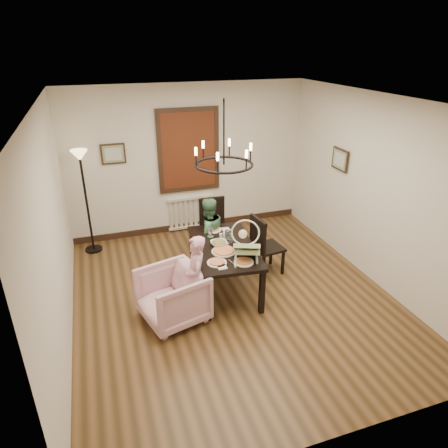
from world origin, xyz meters
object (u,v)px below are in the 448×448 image
chair_far (215,229)px  baby_bouncer (247,245)px  drinking_glass (231,238)px  floor_lamp (87,204)px  chair_right (268,244)px  elderly_woman (196,284)px  seated_man (208,240)px  dining_table (224,251)px  armchair (172,296)px

chair_far → baby_bouncer: size_ratio=1.79×
drinking_glass → floor_lamp: size_ratio=0.09×
floor_lamp → chair_right: bearing=-31.9°
elderly_woman → seated_man: seated_man is taller
chair_right → drinking_glass: 0.78m
dining_table → baby_bouncer: size_ratio=2.85×
chair_far → drinking_glass: (-0.06, -0.95, 0.29)m
dining_table → chair_right: (0.82, 0.23, -0.14)m
dining_table → chair_far: (0.18, 1.01, -0.13)m
chair_far → chair_right: (0.64, -0.79, -0.01)m
dining_table → drinking_glass: bearing=31.6°
chair_far → elderly_woman: chair_far is taller
dining_table → floor_lamp: bearing=140.5°
drinking_glass → chair_far: bearing=86.5°
dining_table → chair_far: size_ratio=1.59×
seated_man → armchair: bearing=42.2°
floor_lamp → baby_bouncer: bearing=-48.2°
dining_table → chair_right: 0.86m
chair_right → floor_lamp: (-2.67, 1.66, 0.40)m
dining_table → seated_man: 0.68m
baby_bouncer → dining_table: bearing=137.1°
elderly_woman → baby_bouncer: (0.75, 0.10, 0.42)m
armchair → baby_bouncer: bearing=79.7°
chair_far → drinking_glass: bearing=-92.5°
elderly_woman → floor_lamp: bearing=-142.2°
dining_table → elderly_woman: 0.76m
chair_far → seated_man: size_ratio=1.01×
armchair → baby_bouncer: size_ratio=1.41×
drinking_glass → floor_lamp: (-1.98, 1.83, 0.10)m
dining_table → chair_right: size_ratio=1.63×
chair_far → elderly_woman: 1.68m
dining_table → chair_right: bearing=21.4°
elderly_woman → floor_lamp: (-1.30, 2.39, 0.41)m
dining_table → elderly_woman: bearing=-132.0°
floor_lamp → armchair: bearing=-68.0°
chair_far → elderly_woman: (-0.74, -1.51, -0.02)m
chair_far → armchair: bearing=-124.4°
seated_man → floor_lamp: size_ratio=0.56×
elderly_woman → drinking_glass: elderly_woman is taller
armchair → elderly_woman: size_ratio=0.82×
baby_bouncer → drinking_glass: 0.48m
seated_man → floor_lamp: bearing=-46.2°
armchair → elderly_woman: 0.36m
seated_man → drinking_glass: size_ratio=6.61×
dining_table → drinking_glass: 0.21m
drinking_glass → floor_lamp: floor_lamp is taller
baby_bouncer → seated_man: bearing=124.2°
chair_far → floor_lamp: bearing=157.6°
chair_right → baby_bouncer: baby_bouncer is taller
chair_right → armchair: chair_right is taller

